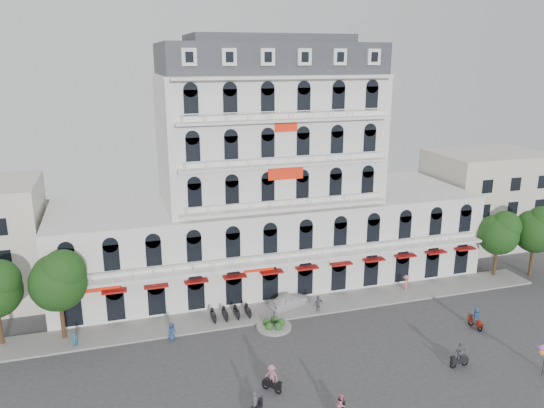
{
  "coord_description": "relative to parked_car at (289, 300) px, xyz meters",
  "views": [
    {
      "loc": [
        -15.85,
        -35.18,
        23.77
      ],
      "look_at": [
        -1.96,
        10.0,
        10.51
      ],
      "focal_mm": 35.0,
      "sensor_mm": 36.0,
      "label": 1
    }
  ],
  "objects": [
    {
      "name": "ground",
      "position": [
        0.36,
        -9.5,
        -0.71
      ],
      "size": [
        120.0,
        120.0,
        0.0
      ],
      "primitive_type": "plane",
      "color": "#38383A",
      "rests_on": "ground"
    },
    {
      "name": "sidewalk",
      "position": [
        0.36,
        -0.5,
        -0.63
      ],
      "size": [
        53.0,
        4.0,
        0.16
      ],
      "primitive_type": "cube",
      "color": "gray",
      "rests_on": "ground"
    },
    {
      "name": "main_building",
      "position": [
        0.36,
        8.5,
        9.25
      ],
      "size": [
        45.0,
        15.0,
        25.8
      ],
      "color": "silver",
      "rests_on": "ground"
    },
    {
      "name": "flank_building_east",
      "position": [
        30.36,
        10.5,
        5.29
      ],
      "size": [
        14.0,
        10.0,
        12.0
      ],
      "primitive_type": "cube",
      "color": "beige",
      "rests_on": "ground"
    },
    {
      "name": "traffic_island",
      "position": [
        -2.64,
        -3.5,
        -0.45
      ],
      "size": [
        3.2,
        3.2,
        1.6
      ],
      "color": "gray",
      "rests_on": "ground"
    },
    {
      "name": "parked_scooter_row",
      "position": [
        -5.99,
        -0.7,
        -0.71
      ],
      "size": [
        4.4,
        1.8,
        1.1
      ],
      "primitive_type": null,
      "color": "black",
      "rests_on": "ground"
    },
    {
      "name": "tree_west_inner",
      "position": [
        -20.59,
        -0.02,
        4.98
      ],
      "size": [
        4.76,
        4.76,
        8.25
      ],
      "color": "#382314",
      "rests_on": "ground"
    },
    {
      "name": "tree_east_inner",
      "position": [
        24.41,
        0.48,
        4.51
      ],
      "size": [
        4.4,
        4.37,
        7.57
      ],
      "color": "#382314",
      "rests_on": "ground"
    },
    {
      "name": "tree_east_outer",
      "position": [
        28.41,
        -0.52,
        4.84
      ],
      "size": [
        4.65,
        4.65,
        8.05
      ],
      "color": "#382314",
      "rests_on": "ground"
    },
    {
      "name": "parked_car",
      "position": [
        0.0,
        0.0,
        0.0
      ],
      "size": [
        4.47,
        2.98,
        1.41
      ],
      "primitive_type": "imported",
      "rotation": [
        0.0,
        0.0,
        1.92
      ],
      "color": "white",
      "rests_on": "ground"
    },
    {
      "name": "rider_west",
      "position": [
        -7.49,
        -14.82,
        0.12
      ],
      "size": [
        1.31,
        1.31,
        1.94
      ],
      "rotation": [
        0.0,
        0.0,
        0.78
      ],
      "color": "black",
      "rests_on": "ground"
    },
    {
      "name": "rider_southwest",
      "position": [
        -2.06,
        -16.85,
        0.31
      ],
      "size": [
        1.14,
        1.46,
        2.04
      ],
      "rotation": [
        0.0,
        0.0,
        0.96
      ],
      "color": "black",
      "rests_on": "ground"
    },
    {
      "name": "rider_east",
      "position": [
        14.74,
        -8.89,
        0.25
      ],
      "size": [
        0.58,
        1.7,
        1.99
      ],
      "rotation": [
        0.0,
        0.0,
        1.71
      ],
      "color": "maroon",
      "rests_on": "ground"
    },
    {
      "name": "rider_northeast",
      "position": [
        9.52,
        -13.75,
        0.36
      ],
      "size": [
        1.7,
        0.44,
        2.17
      ],
      "rotation": [
        0.0,
        0.0,
        3.16
      ],
      "color": "black",
      "rests_on": "ground"
    },
    {
      "name": "rider_center",
      "position": [
        -5.6,
        -12.43,
        0.45
      ],
      "size": [
        1.25,
        1.36,
        2.18
      ],
      "rotation": [
        0.0,
        0.0,
        5.43
      ],
      "color": "black",
      "rests_on": "ground"
    },
    {
      "name": "pedestrian_left",
      "position": [
        -11.7,
        -2.89,
        0.1
      ],
      "size": [
        0.94,
        0.85,
        1.62
      ],
      "primitive_type": "imported",
      "rotation": [
        0.0,
        0.0,
        0.55
      ],
      "color": "navy",
      "rests_on": "ground"
    },
    {
      "name": "pedestrian_mid",
      "position": [
        2.26,
        -1.95,
        0.19
      ],
      "size": [
        1.12,
        0.67,
        1.79
      ],
      "primitive_type": "imported",
      "rotation": [
        0.0,
        0.0,
        3.38
      ],
      "color": "slate",
      "rests_on": "ground"
    },
    {
      "name": "pedestrian_right",
      "position": [
        12.88,
        0.0,
        0.15
      ],
      "size": [
        1.28,
        1.17,
        1.72
      ],
      "primitive_type": "imported",
      "rotation": [
        0.0,
        0.0,
        3.77
      ],
      "color": "#CD6C79",
      "rests_on": "ground"
    },
    {
      "name": "pedestrian_far",
      "position": [
        -19.64,
        -1.91,
        0.05
      ],
      "size": [
        0.66,
        0.61,
        1.52
      ],
      "primitive_type": "imported",
      "rotation": [
        0.0,
        0.0,
        0.59
      ],
      "color": "#2B5E82",
      "rests_on": "ground"
    }
  ]
}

